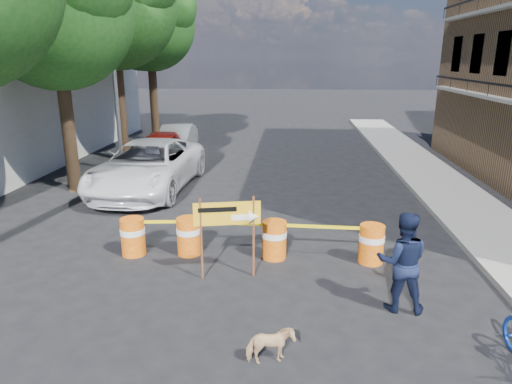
% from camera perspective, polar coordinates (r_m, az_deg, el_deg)
% --- Properties ---
extents(ground, '(120.00, 120.00, 0.00)m').
position_cam_1_polar(ground, '(9.15, -0.89, -13.19)').
color(ground, black).
rests_on(ground, ground).
extents(sidewalk_east, '(2.40, 40.00, 0.15)m').
position_cam_1_polar(sidewalk_east, '(15.59, 24.67, -1.65)').
color(sidewalk_east, gray).
rests_on(sidewalk_east, ground).
extents(tree_mid_a, '(5.25, 5.00, 8.68)m').
position_cam_1_polar(tree_mid_a, '(16.75, -23.71, 20.28)').
color(tree_mid_a, '#332316').
rests_on(tree_mid_a, ground).
extents(tree_mid_b, '(5.67, 5.40, 9.62)m').
position_cam_1_polar(tree_mid_b, '(21.38, -17.36, 21.69)').
color(tree_mid_b, '#332316').
rests_on(tree_mid_b, ground).
extents(tree_far, '(5.04, 4.80, 8.84)m').
position_cam_1_polar(tree_far, '(26.07, -13.08, 19.84)').
color(tree_far, '#332316').
rests_on(tree_far, ground).
extents(streetlamp, '(1.25, 0.18, 8.00)m').
position_cam_1_polar(streetlamp, '(18.65, -17.22, 15.34)').
color(streetlamp, gray).
rests_on(streetlamp, ground).
extents(barrel_far_left, '(0.58, 0.58, 0.90)m').
position_cam_1_polar(barrel_far_left, '(11.22, -15.13, -5.31)').
color(barrel_far_left, '#D3460C').
rests_on(barrel_far_left, ground).
extents(barrel_mid_left, '(0.58, 0.58, 0.90)m').
position_cam_1_polar(barrel_mid_left, '(10.98, -8.40, -5.38)').
color(barrel_mid_left, '#D3460C').
rests_on(barrel_mid_left, ground).
extents(barrel_mid_right, '(0.58, 0.58, 0.90)m').
position_cam_1_polar(barrel_mid_right, '(10.67, 2.31, -5.88)').
color(barrel_mid_right, '#D3460C').
rests_on(barrel_mid_right, ground).
extents(barrel_far_right, '(0.58, 0.58, 0.90)m').
position_cam_1_polar(barrel_far_right, '(10.75, 14.23, -6.21)').
color(barrel_far_right, '#D3460C').
rests_on(barrel_far_right, ground).
extents(detour_sign, '(1.37, 0.39, 1.79)m').
position_cam_1_polar(detour_sign, '(9.46, -2.55, -3.46)').
color(detour_sign, '#592D19').
rests_on(detour_sign, ground).
extents(pedestrian, '(0.99, 0.81, 1.91)m').
position_cam_1_polar(pedestrian, '(8.81, 17.82, -8.30)').
color(pedestrian, black).
rests_on(pedestrian, ground).
extents(dog, '(0.79, 0.52, 0.62)m').
position_cam_1_polar(dog, '(7.34, 1.80, -18.64)').
color(dog, '#DDB37F').
rests_on(dog, ground).
extents(suv_white, '(3.12, 6.30, 1.72)m').
position_cam_1_polar(suv_white, '(16.44, -13.36, 3.16)').
color(suv_white, white).
rests_on(suv_white, ground).
extents(sedan_red, '(2.23, 4.53, 1.49)m').
position_cam_1_polar(sedan_red, '(19.99, -11.84, 5.25)').
color(sedan_red, maroon).
rests_on(sedan_red, ground).
extents(sedan_silver, '(1.63, 4.21, 1.37)m').
position_cam_1_polar(sedan_silver, '(22.74, -9.85, 6.54)').
color(sedan_silver, '#B2B4BA').
rests_on(sedan_silver, ground).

